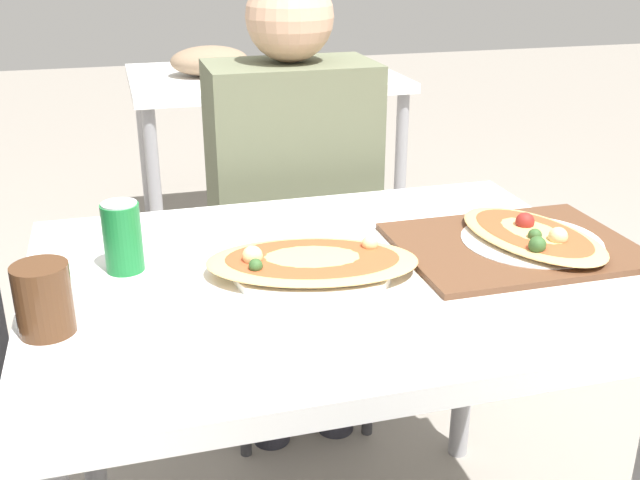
% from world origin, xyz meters
% --- Properties ---
extents(dining_table, '(1.03, 0.77, 0.74)m').
position_xyz_m(dining_table, '(0.00, 0.00, 0.65)').
color(dining_table, white).
rests_on(dining_table, ground_plane).
extents(chair_far_seated, '(0.40, 0.40, 0.93)m').
position_xyz_m(chair_far_seated, '(0.08, 0.72, 0.52)').
color(chair_far_seated, black).
rests_on(chair_far_seated, ground_plane).
extents(person_seated, '(0.41, 0.27, 1.21)m').
position_xyz_m(person_seated, '(0.08, 0.60, 0.72)').
color(person_seated, '#2D2D38').
rests_on(person_seated, ground_plane).
extents(pizza_main, '(0.41, 0.29, 0.06)m').
position_xyz_m(pizza_main, '(-0.03, -0.01, 0.76)').
color(pizza_main, white).
rests_on(pizza_main, dining_table).
extents(soda_can, '(0.07, 0.07, 0.12)m').
position_xyz_m(soda_can, '(-0.34, 0.10, 0.80)').
color(soda_can, '#197233').
rests_on(soda_can, dining_table).
extents(drink_glass, '(0.08, 0.08, 0.11)m').
position_xyz_m(drink_glass, '(-0.46, -0.10, 0.80)').
color(drink_glass, '#4C2D19').
rests_on(drink_glass, dining_table).
extents(serving_tray, '(0.43, 0.33, 0.01)m').
position_xyz_m(serving_tray, '(0.36, -0.00, 0.75)').
color(serving_tray, brown).
rests_on(serving_tray, dining_table).
extents(pizza_second, '(0.26, 0.36, 0.06)m').
position_xyz_m(pizza_second, '(0.40, -0.00, 0.76)').
color(pizza_second, white).
rests_on(pizza_second, dining_table).
extents(background_table, '(1.10, 0.80, 0.86)m').
position_xyz_m(background_table, '(0.25, 1.98, 0.68)').
color(background_table, white).
rests_on(background_table, ground_plane).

